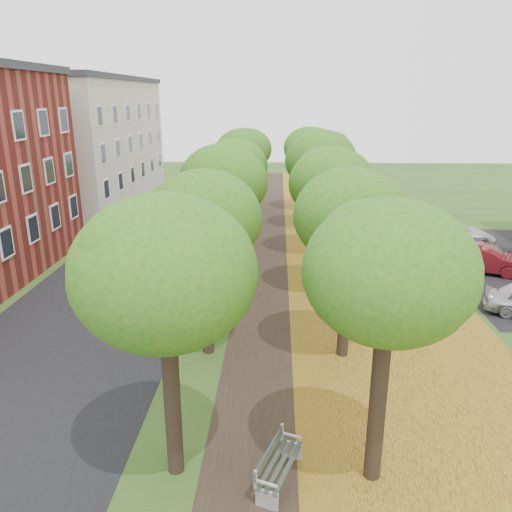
# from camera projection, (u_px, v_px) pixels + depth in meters

# --- Properties ---
(ground) EXTENTS (120.00, 120.00, 0.00)m
(ground) POSITION_uv_depth(u_px,v_px,m) (265.00, 472.00, 12.27)
(ground) COLOR #2D4C19
(ground) RESTS_ON ground
(street_asphalt) EXTENTS (8.00, 70.00, 0.01)m
(street_asphalt) POSITION_uv_depth(u_px,v_px,m) (133.00, 268.00, 26.84)
(street_asphalt) COLOR black
(street_asphalt) RESTS_ON ground
(footpath) EXTENTS (3.20, 70.00, 0.01)m
(footpath) POSITION_uv_depth(u_px,v_px,m) (272.00, 270.00, 26.53)
(footpath) COLOR black
(footpath) RESTS_ON ground
(leaf_verge) EXTENTS (7.50, 70.00, 0.01)m
(leaf_verge) POSITION_uv_depth(u_px,v_px,m) (367.00, 271.00, 26.32)
(leaf_verge) COLOR gold
(leaf_verge) RESTS_ON ground
(tree_row_west) EXTENTS (3.88, 33.88, 6.67)m
(tree_row_west) POSITION_uv_depth(u_px,v_px,m) (230.00, 176.00, 25.10)
(tree_row_west) COLOR black
(tree_row_west) RESTS_ON ground
(tree_row_east) EXTENTS (3.88, 33.88, 6.67)m
(tree_row_east) POSITION_uv_depth(u_px,v_px,m) (325.00, 176.00, 24.90)
(tree_row_east) COLOR black
(tree_row_east) RESTS_ON ground
(building_cream) EXTENTS (10.30, 20.30, 10.40)m
(building_cream) POSITION_uv_depth(u_px,v_px,m) (78.00, 140.00, 42.76)
(building_cream) COLOR beige
(building_cream) RESTS_ON ground
(bench) EXTENTS (1.18, 2.01, 0.91)m
(bench) POSITION_uv_depth(u_px,v_px,m) (278.00, 464.00, 11.85)
(bench) COLOR #2C372D
(bench) RESTS_ON ground
(car_red) EXTENTS (4.56, 3.14, 1.42)m
(car_red) POSITION_uv_depth(u_px,v_px,m) (483.00, 259.00, 26.05)
(car_red) COLOR maroon
(car_red) RESTS_ON ground
(car_grey) EXTENTS (5.22, 2.83, 1.44)m
(car_grey) POSITION_uv_depth(u_px,v_px,m) (473.00, 251.00, 27.32)
(car_grey) COLOR #313236
(car_grey) RESTS_ON ground
(car_white) EXTENTS (5.23, 2.68, 1.41)m
(car_white) POSITION_uv_depth(u_px,v_px,m) (452.00, 234.00, 30.74)
(car_white) COLOR silver
(car_white) RESTS_ON ground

